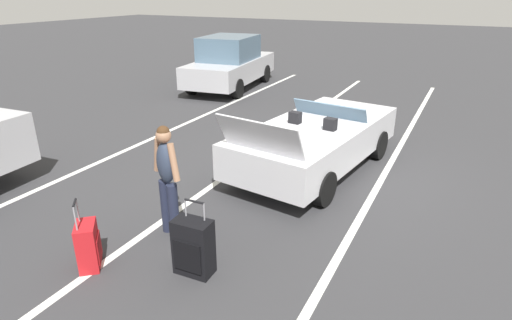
% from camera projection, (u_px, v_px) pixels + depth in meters
% --- Properties ---
extents(ground_plane, '(80.00, 80.00, 0.00)m').
position_uv_depth(ground_plane, '(314.00, 169.00, 8.44)').
color(ground_plane, '#333335').
extents(lot_line_near, '(18.00, 0.12, 0.01)m').
position_uv_depth(lot_line_near, '(380.00, 181.00, 7.89)').
color(lot_line_near, silver).
rests_on(lot_line_near, ground_plane).
extents(lot_line_mid, '(18.00, 0.12, 0.01)m').
position_uv_depth(lot_line_mid, '(252.00, 157.00, 9.02)').
color(lot_line_mid, silver).
rests_on(lot_line_mid, ground_plane).
extents(lot_line_far, '(18.00, 0.12, 0.01)m').
position_uv_depth(lot_line_far, '(153.00, 138.00, 10.16)').
color(lot_line_far, silver).
rests_on(lot_line_far, ground_plane).
extents(convertible_car, '(4.37, 2.31, 1.51)m').
position_uv_depth(convertible_car, '(321.00, 138.00, 8.36)').
color(convertible_car, silver).
rests_on(convertible_car, ground_plane).
extents(suitcase_large_black, '(0.32, 0.49, 0.98)m').
position_uv_depth(suitcase_large_black, '(193.00, 247.00, 5.23)').
color(suitcase_large_black, black).
rests_on(suitcase_large_black, ground_plane).
extents(suitcase_medium_bright, '(0.46, 0.44, 0.95)m').
position_uv_depth(suitcase_medium_bright, '(88.00, 246.00, 5.36)').
color(suitcase_medium_bright, red).
rests_on(suitcase_medium_bright, ground_plane).
extents(traveler_person, '(0.32, 0.60, 1.65)m').
position_uv_depth(traveler_person, '(167.00, 175.00, 5.87)').
color(traveler_person, '#1E2338').
rests_on(traveler_person, ground_plane).
extents(parked_sedan_near, '(4.69, 2.34, 1.82)m').
position_uv_depth(parked_sedan_near, '(230.00, 63.00, 14.97)').
color(parked_sedan_near, '#B2B2B7').
rests_on(parked_sedan_near, ground_plane).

